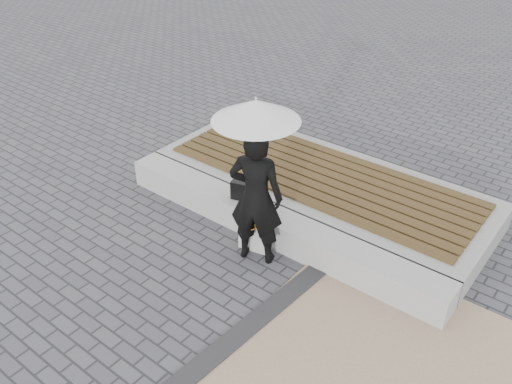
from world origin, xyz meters
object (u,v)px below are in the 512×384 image
parasol (256,110)px  canvas_tote (255,235)px  handbag (245,191)px  seating_ledge (272,225)px  woman (256,197)px

parasol → canvas_tote: size_ratio=2.95×
parasol → handbag: size_ratio=3.36×
seating_ledge → canvas_tote: bearing=-95.1°
parasol → handbag: parasol is taller
handbag → canvas_tote: size_ratio=0.88×
seating_ledge → parasol: parasol is taller
parasol → canvas_tote: (-0.12, 0.14, -1.85)m
parasol → canvas_tote: 1.86m
handbag → woman: bearing=-58.0°
parasol → handbag: bearing=139.5°
parasol → handbag: 1.71m
parasol → canvas_tote: parasol is taller
seating_ledge → handbag: (-0.49, 0.03, 0.34)m
woman → parasol: bearing=69.1°
seating_ledge → parasol: bearing=-79.5°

